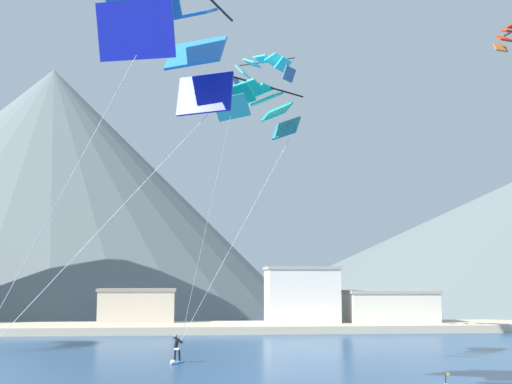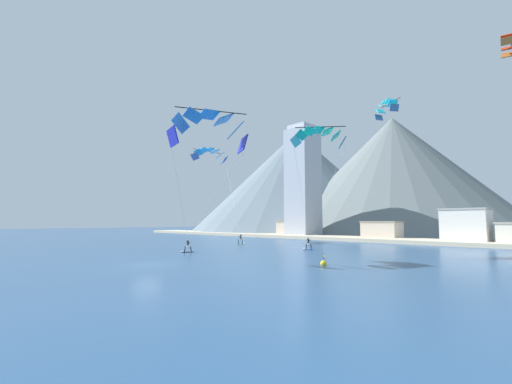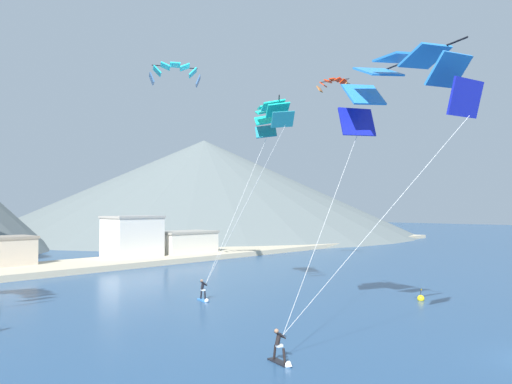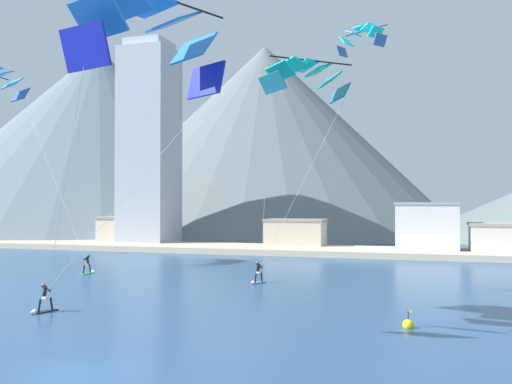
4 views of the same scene
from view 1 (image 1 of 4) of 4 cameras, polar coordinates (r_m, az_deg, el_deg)
kitesurfer_near_lead at (r=43.16m, az=-6.44°, el=-12.80°), size 0.94×1.78×1.75m
parafoil_kite_near_lead at (r=41.29m, az=0.13°, el=7.04°), size 7.20×6.61×14.65m
parafoil_kite_near_trail at (r=27.77m, az=-6.78°, el=13.12°), size 10.28×8.93×14.73m
parafoil_kite_distant_low_drift at (r=57.79m, az=0.54°, el=9.92°), size 5.09×4.24×2.32m
shoreline_strip at (r=69.73m, az=-5.66°, el=-10.75°), size 180.00×10.00×0.70m
shore_building_harbour_front at (r=73.66m, az=-9.49°, el=-9.18°), size 7.77×4.55×4.04m
shore_building_promenade_mid at (r=74.26m, az=10.67°, el=-9.21°), size 9.16×5.60×3.86m
shore_building_quay_west at (r=72.09m, az=3.67°, el=-8.44°), size 7.31×5.08×6.22m
mountain_peak_east_shoulder at (r=121.27m, az=-16.20°, el=0.33°), size 81.36×81.36×39.81m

